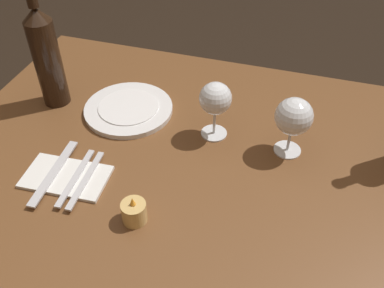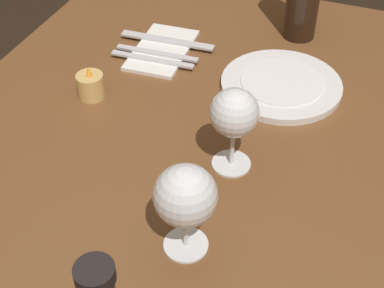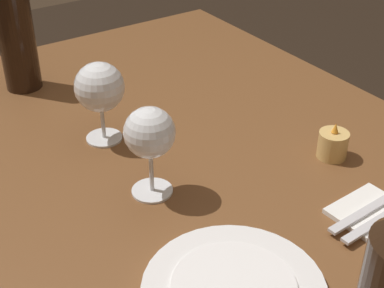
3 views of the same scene
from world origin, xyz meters
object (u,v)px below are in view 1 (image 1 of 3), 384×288
object	(u,v)px
votive_candle	(134,213)
fork_inner	(76,177)
wine_glass_right	(215,100)
fork_outer	(86,180)
dinner_plate	(129,109)
folded_napkin	(66,177)
wine_glass_left	(294,118)
wine_bottle_second	(46,55)
table_knife	(54,172)

from	to	relation	value
votive_candle	fork_inner	world-z (taller)	votive_candle
wine_glass_right	fork_outer	world-z (taller)	wine_glass_right
dinner_plate	fork_outer	distance (m)	0.27
votive_candle	folded_napkin	xyz separation A→B (m)	(0.19, -0.06, -0.02)
dinner_plate	fork_outer	size ratio (longest dim) A/B	1.31
wine_glass_left	wine_bottle_second	bearing A→B (deg)	-1.67
dinner_plate	fork_inner	world-z (taller)	dinner_plate
folded_napkin	table_knife	bearing A→B (deg)	0.00
fork_inner	table_knife	bearing A→B (deg)	0.00
wine_glass_left	wine_bottle_second	xyz separation A→B (m)	(0.64, -0.02, 0.04)
wine_glass_left	fork_outer	bearing A→B (deg)	29.74
fork_outer	fork_inner	bearing A→B (deg)	0.00
wine_glass_left	votive_candle	world-z (taller)	wine_glass_left
wine_glass_left	table_knife	bearing A→B (deg)	25.61
wine_glass_right	folded_napkin	bearing A→B (deg)	41.29
wine_glass_right	table_knife	xyz separation A→B (m)	(0.31, 0.25, -0.10)
folded_napkin	table_knife	xyz separation A→B (m)	(0.03, 0.00, 0.01)
wine_bottle_second	dinner_plate	size ratio (longest dim) A/B	1.53
wine_glass_right	wine_bottle_second	size ratio (longest dim) A/B	0.42
wine_glass_left	wine_bottle_second	distance (m)	0.64
dinner_plate	table_knife	distance (m)	0.28
wine_glass_left	table_knife	world-z (taller)	wine_glass_left
folded_napkin	table_knife	world-z (taller)	table_knife
wine_bottle_second	fork_inner	distance (m)	0.35
wine_glass_left	folded_napkin	distance (m)	0.53
wine_glass_left	wine_glass_right	xyz separation A→B (m)	(0.19, -0.01, 0.00)
wine_glass_left	fork_inner	bearing A→B (deg)	28.32
fork_outer	folded_napkin	bearing A→B (deg)	0.00
folded_napkin	fork_outer	size ratio (longest dim) A/B	1.08
wine_glass_left	wine_bottle_second	world-z (taller)	wine_bottle_second
wine_glass_left	folded_napkin	world-z (taller)	wine_glass_left
fork_inner	table_knife	size ratio (longest dim) A/B	0.86
wine_bottle_second	fork_inner	bearing A→B (deg)	127.22
wine_bottle_second	dinner_plate	world-z (taller)	wine_bottle_second
fork_outer	dinner_plate	bearing A→B (deg)	-87.34
table_knife	wine_bottle_second	bearing A→B (deg)	-61.37
wine_bottle_second	dinner_plate	xyz separation A→B (m)	(-0.21, -0.01, -0.14)
wine_bottle_second	votive_candle	distance (m)	0.50
wine_glass_right	votive_candle	xyz separation A→B (m)	(0.09, 0.31, -0.08)
dinner_plate	wine_glass_left	bearing A→B (deg)	175.74
fork_inner	fork_outer	xyz separation A→B (m)	(-0.02, 0.00, 0.00)
wine_bottle_second	folded_napkin	size ratio (longest dim) A/B	1.85
votive_candle	dinner_plate	distance (m)	0.37
folded_napkin	dinner_plate	bearing A→B (deg)	-97.87
votive_candle	table_knife	world-z (taller)	votive_candle
folded_napkin	fork_outer	distance (m)	0.05
dinner_plate	fork_outer	bearing A→B (deg)	92.66
folded_napkin	fork_outer	bearing A→B (deg)	180.00
folded_napkin	fork_inner	world-z (taller)	fork_inner
votive_candle	wine_glass_right	bearing A→B (deg)	-105.61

